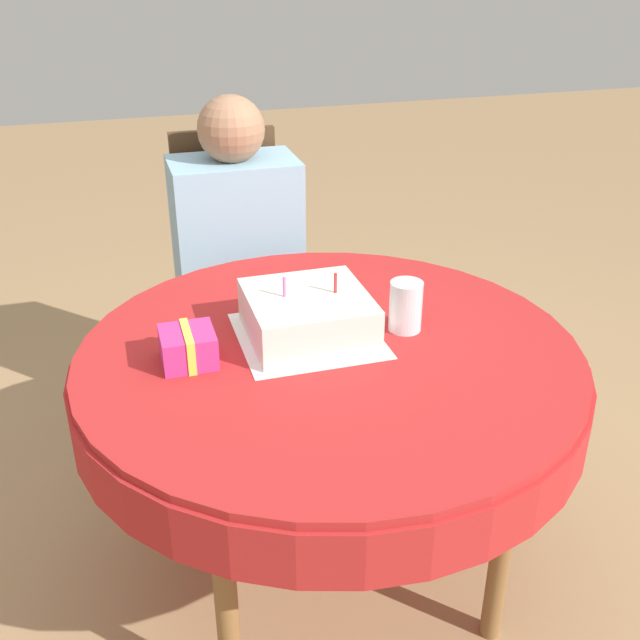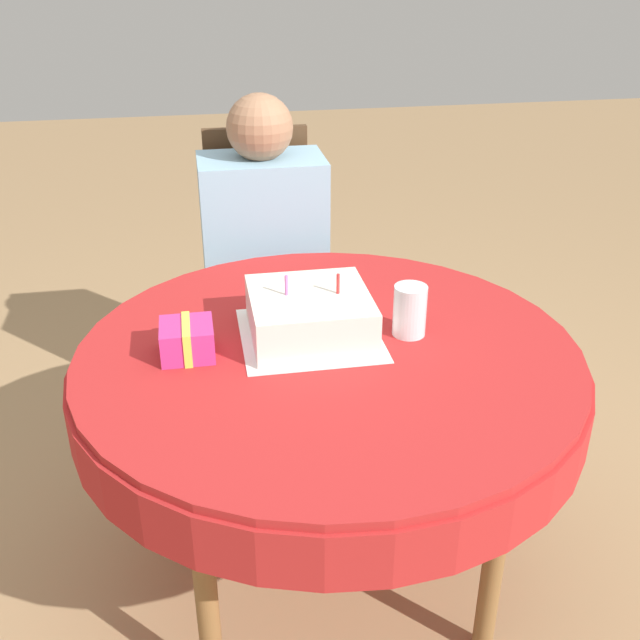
% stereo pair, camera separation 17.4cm
% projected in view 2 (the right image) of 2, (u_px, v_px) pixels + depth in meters
% --- Properties ---
extents(ground_plane, '(12.00, 12.00, 0.00)m').
position_uv_depth(ground_plane, '(327.00, 567.00, 2.08)').
color(ground_plane, '#A37F56').
extents(dining_table, '(1.21, 1.21, 0.70)m').
position_uv_depth(dining_table, '(328.00, 378.00, 1.80)').
color(dining_table, '#B22323').
rests_on(dining_table, ground_plane).
extents(chair, '(0.39, 0.39, 1.00)m').
position_uv_depth(chair, '(263.00, 270.00, 2.62)').
color(chair, '#4C331E').
rests_on(chair, ground_plane).
extents(person, '(0.40, 0.35, 1.14)m').
position_uv_depth(person, '(264.00, 235.00, 2.46)').
color(person, '#9E7051').
rests_on(person, ground_plane).
extents(napkin, '(0.33, 0.33, 0.00)m').
position_uv_depth(napkin, '(310.00, 335.00, 1.81)').
color(napkin, white).
rests_on(napkin, dining_table).
extents(birthday_cake, '(0.28, 0.28, 0.16)m').
position_uv_depth(birthday_cake, '(310.00, 315.00, 1.79)').
color(birthday_cake, white).
rests_on(birthday_cake, dining_table).
extents(drinking_glass, '(0.08, 0.08, 0.13)m').
position_uv_depth(drinking_glass, '(410.00, 311.00, 1.79)').
color(drinking_glass, silver).
rests_on(drinking_glass, dining_table).
extents(gift_box, '(0.12, 0.13, 0.08)m').
position_uv_depth(gift_box, '(187.00, 340.00, 1.71)').
color(gift_box, '#D13384').
rests_on(gift_box, dining_table).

